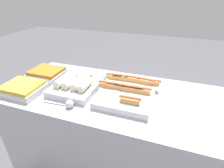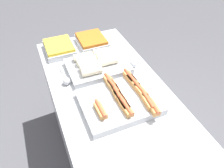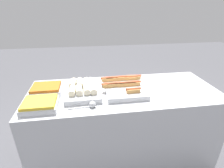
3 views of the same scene
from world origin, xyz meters
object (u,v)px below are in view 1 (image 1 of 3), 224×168
at_px(tray_side_back, 47,73).
at_px(serving_spoon_far, 99,72).
at_px(tray_wraps, 78,83).
at_px(tray_side_front, 23,89).
at_px(tray_hotdogs, 128,91).
at_px(serving_spoon_near, 68,104).

relative_size(tray_side_back, serving_spoon_far, 1.19).
xyz_separation_m(tray_wraps, tray_side_back, (-0.35, 0.07, -0.01)).
height_order(tray_wraps, tray_side_front, tray_wraps).
bearing_deg(tray_hotdogs, serving_spoon_near, -140.51).
distance_m(tray_wraps, serving_spoon_far, 0.28).
bearing_deg(tray_wraps, tray_side_front, -148.79).
distance_m(tray_side_front, serving_spoon_far, 0.63).
bearing_deg(serving_spoon_far, tray_hotdogs, -36.88).
relative_size(tray_wraps, serving_spoon_near, 1.92).
bearing_deg(serving_spoon_near, tray_side_front, 173.63).
height_order(tray_side_front, tray_side_back, same).
bearing_deg(tray_side_back, tray_side_front, -90.00).
distance_m(tray_side_front, serving_spoon_near, 0.42).
height_order(tray_side_front, serving_spoon_far, tray_side_front).
bearing_deg(serving_spoon_near, tray_side_back, 141.53).
distance_m(tray_hotdogs, tray_wraps, 0.40).
bearing_deg(tray_side_front, tray_wraps, 31.21).
bearing_deg(tray_wraps, tray_hotdogs, 2.34).
xyz_separation_m(tray_side_front, serving_spoon_near, (0.42, -0.05, -0.01)).
relative_size(tray_side_front, serving_spoon_near, 1.20).
relative_size(tray_wraps, tray_side_back, 1.59).
bearing_deg(serving_spoon_near, tray_hotdogs, 39.49).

